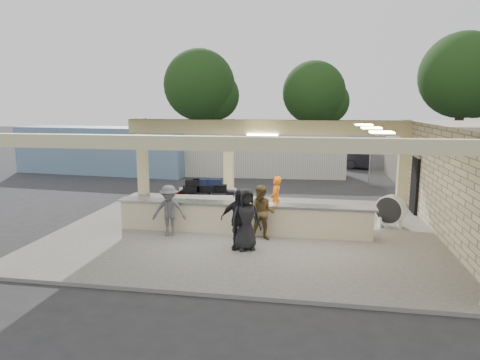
% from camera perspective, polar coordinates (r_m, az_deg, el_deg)
% --- Properties ---
extents(ground, '(120.00, 120.00, 0.00)m').
position_cam_1_polar(ground, '(14.26, 0.68, -6.85)').
color(ground, '#27272A').
rests_on(ground, ground).
extents(pavilion, '(12.01, 10.00, 3.55)m').
position_cam_1_polar(pavilion, '(14.54, 1.94, -1.05)').
color(pavilion, '#605E5A').
rests_on(pavilion, ground).
extents(baggage_counter, '(8.20, 0.58, 0.98)m').
position_cam_1_polar(baggage_counter, '(13.63, 0.35, -5.09)').
color(baggage_counter, beige).
rests_on(baggage_counter, pavilion).
extents(luggage_cart, '(2.36, 1.59, 1.31)m').
position_cam_1_polar(luggage_cart, '(16.05, -4.81, -1.91)').
color(luggage_cart, white).
rests_on(luggage_cart, pavilion).
extents(drum_fan, '(1.00, 0.79, 1.08)m').
position_cam_1_polar(drum_fan, '(15.14, 19.41, -3.78)').
color(drum_fan, white).
rests_on(drum_fan, pavilion).
extents(baggage_handler, '(0.34, 0.60, 1.63)m').
position_cam_1_polar(baggage_handler, '(14.75, 4.79, -2.64)').
color(baggage_handler, orange).
rests_on(baggage_handler, pavilion).
extents(passenger_a, '(0.82, 0.39, 1.66)m').
position_cam_1_polar(passenger_a, '(12.92, 2.96, -4.37)').
color(passenger_a, brown).
rests_on(passenger_a, pavilion).
extents(passenger_b, '(1.02, 0.41, 1.72)m').
position_cam_1_polar(passenger_b, '(12.05, -0.23, -5.29)').
color(passenger_b, black).
rests_on(passenger_b, pavilion).
extents(passenger_c, '(1.09, 0.56, 1.60)m').
position_cam_1_polar(passenger_c, '(13.45, -9.43, -4.05)').
color(passenger_c, '#505055').
rests_on(passenger_c, pavilion).
extents(passenger_d, '(0.93, 0.70, 1.76)m').
position_cam_1_polar(passenger_d, '(12.02, 0.78, -5.22)').
color(passenger_d, black).
rests_on(passenger_d, pavilion).
extents(car_white_a, '(5.87, 3.69, 1.55)m').
position_cam_1_polar(car_white_a, '(27.39, 25.31, 2.01)').
color(car_white_a, white).
rests_on(car_white_a, ground).
extents(car_white_b, '(4.81, 2.94, 1.43)m').
position_cam_1_polar(car_white_b, '(28.92, 27.42, 2.09)').
color(car_white_b, white).
rests_on(car_white_b, ground).
extents(car_dark, '(4.11, 2.27, 1.30)m').
position_cam_1_polar(car_dark, '(28.92, 17.08, 2.65)').
color(car_dark, black).
rests_on(car_dark, ground).
extents(container_white, '(11.84, 2.99, 2.54)m').
position_cam_1_polar(container_white, '(25.33, 0.42, 3.52)').
color(container_white, silver).
rests_on(container_white, ground).
extents(container_blue, '(10.92, 3.45, 2.79)m').
position_cam_1_polar(container_blue, '(27.46, -17.67, 3.82)').
color(container_blue, '#6D8DAE').
rests_on(container_blue, ground).
extents(tree_left, '(6.60, 6.30, 9.00)m').
position_cam_1_polar(tree_left, '(38.93, -4.90, 12.13)').
color(tree_left, '#382619').
rests_on(tree_left, ground).
extents(tree_mid, '(6.00, 5.60, 8.00)m').
position_cam_1_polar(tree_mid, '(39.64, 10.29, 11.06)').
color(tree_mid, '#382619').
rests_on(tree_mid, ground).
extents(tree_right, '(7.20, 7.00, 10.00)m').
position_cam_1_polar(tree_right, '(40.55, 27.94, 11.82)').
color(tree_right, '#382619').
rests_on(tree_right, ground).
extents(adjacent_building, '(6.00, 8.00, 3.20)m').
position_cam_1_polar(adjacent_building, '(24.72, 27.10, 3.03)').
color(adjacent_building, beige).
rests_on(adjacent_building, ground).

